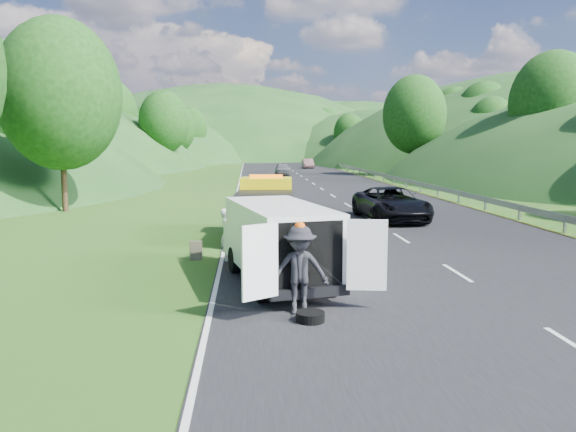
{
  "coord_description": "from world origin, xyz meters",
  "views": [
    {
      "loc": [
        -3.03,
        -17.52,
        3.76
      ],
      "look_at": [
        -1.69,
        1.3,
        1.3
      ],
      "focal_mm": 35.0,
      "sensor_mm": 36.0,
      "label": 1
    }
  ],
  "objects": [
    {
      "name": "tree_line_right",
      "position": [
        23.0,
        60.0,
        0.0
      ],
      "size": [
        14.0,
        140.0,
        14.0
      ],
      "primitive_type": null,
      "color": "#28601C",
      "rests_on": "ground"
    },
    {
      "name": "dist_car_b",
      "position": [
        5.85,
        65.78,
        0.0
      ],
      "size": [
        1.49,
        4.26,
        1.4
      ],
      "primitive_type": "imported",
      "color": "brown",
      "rests_on": "ground"
    },
    {
      "name": "ground",
      "position": [
        0.0,
        0.0,
        0.0
      ],
      "size": [
        320.0,
        320.0,
        0.0
      ],
      "primitive_type": "plane",
      "color": "#38661E",
      "rests_on": "ground"
    },
    {
      "name": "guardrail",
      "position": [
        10.3,
        52.5,
        0.0
      ],
      "size": [
        0.06,
        140.0,
        1.52
      ],
      "primitive_type": "cube",
      "color": "gray",
      "rests_on": "ground"
    },
    {
      "name": "white_van",
      "position": [
        -2.26,
        -2.73,
        1.22
      ],
      "size": [
        3.87,
        6.47,
        2.15
      ],
      "rotation": [
        0.0,
        0.0,
        0.22
      ],
      "color": "black",
      "rests_on": "ground"
    },
    {
      "name": "worker",
      "position": [
        -1.92,
        -5.55,
        0.0
      ],
      "size": [
        1.29,
        0.77,
        1.96
      ],
      "primitive_type": "imported",
      "rotation": [
        0.0,
        0.0,
        -0.03
      ],
      "color": "black",
      "rests_on": "ground"
    },
    {
      "name": "road_surface",
      "position": [
        3.0,
        40.0,
        0.01
      ],
      "size": [
        14.0,
        200.0,
        0.02
      ],
      "primitive_type": "cube",
      "color": "black",
      "rests_on": "ground"
    },
    {
      "name": "woman",
      "position": [
        -3.73,
        0.29,
        0.0
      ],
      "size": [
        0.51,
        0.66,
        1.67
      ],
      "primitive_type": "imported",
      "rotation": [
        0.0,
        0.0,
        1.69
      ],
      "color": "silver",
      "rests_on": "ground"
    },
    {
      "name": "dist_car_a",
      "position": [
        0.94,
        47.37,
        0.0
      ],
      "size": [
        1.68,
        4.17,
        1.42
      ],
      "primitive_type": "imported",
      "color": "#515356",
      "rests_on": "ground"
    },
    {
      "name": "tree_line_left",
      "position": [
        -19.0,
        60.0,
        0.0
      ],
      "size": [
        14.0,
        140.0,
        14.0
      ],
      "primitive_type": null,
      "color": "#28601C",
      "rests_on": "ground"
    },
    {
      "name": "spare_tire",
      "position": [
        -1.75,
        -6.12,
        0.0
      ],
      "size": [
        0.62,
        0.62,
        0.2
      ],
      "primitive_type": "cylinder",
      "color": "black",
      "rests_on": "ground"
    },
    {
      "name": "hills_backdrop",
      "position": [
        6.5,
        134.7,
        0.0
      ],
      "size": [
        201.0,
        288.6,
        44.0
      ],
      "primitive_type": null,
      "color": "#2D5B23",
      "rests_on": "ground"
    },
    {
      "name": "tow_truck",
      "position": [
        -2.35,
        4.62,
        1.21
      ],
      "size": [
        2.51,
        5.86,
        2.47
      ],
      "rotation": [
        0.0,
        0.0,
        -0.07
      ],
      "color": "black",
      "rests_on": "ground"
    },
    {
      "name": "passing_suv",
      "position": [
        3.94,
        9.3,
        0.0
      ],
      "size": [
        3.09,
        5.93,
        1.59
      ],
      "primitive_type": "imported",
      "rotation": [
        0.0,
        0.0,
        0.08
      ],
      "color": "black",
      "rests_on": "ground"
    },
    {
      "name": "suitcase",
      "position": [
        -4.74,
        0.49,
        0.31
      ],
      "size": [
        0.42,
        0.29,
        0.61
      ],
      "primitive_type": "cube",
      "rotation": [
        0.0,
        0.0,
        0.21
      ],
      "color": "brown",
      "rests_on": "ground"
    },
    {
      "name": "child",
      "position": [
        -2.86,
        -1.2,
        0.0
      ],
      "size": [
        0.62,
        0.64,
        1.04
      ],
      "primitive_type": "imported",
      "rotation": [
        0.0,
        0.0,
        -0.92
      ],
      "color": "tan",
      "rests_on": "ground"
    }
  ]
}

